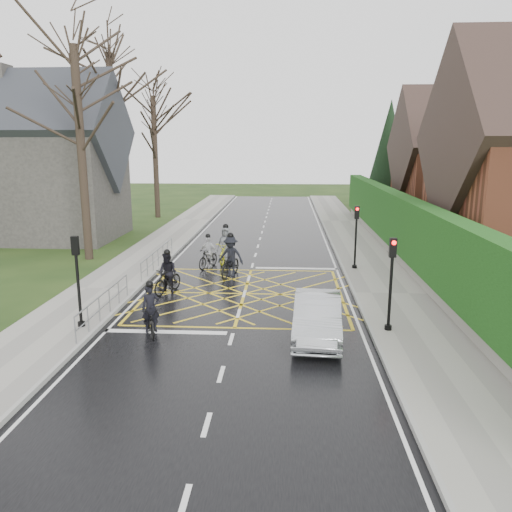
# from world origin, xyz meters

# --- Properties ---
(ground) EXTENTS (120.00, 120.00, 0.00)m
(ground) POSITION_xyz_m (0.00, 0.00, 0.00)
(ground) COLOR black
(ground) RESTS_ON ground
(road) EXTENTS (9.00, 80.00, 0.01)m
(road) POSITION_xyz_m (0.00, 0.00, 0.01)
(road) COLOR black
(road) RESTS_ON ground
(sidewalk_right) EXTENTS (3.00, 80.00, 0.15)m
(sidewalk_right) POSITION_xyz_m (6.00, 0.00, 0.07)
(sidewalk_right) COLOR gray
(sidewalk_right) RESTS_ON ground
(sidewalk_left) EXTENTS (3.00, 80.00, 0.15)m
(sidewalk_left) POSITION_xyz_m (-6.00, 0.00, 0.07)
(sidewalk_left) COLOR gray
(sidewalk_left) RESTS_ON ground
(stone_wall) EXTENTS (0.50, 38.00, 0.70)m
(stone_wall) POSITION_xyz_m (7.75, 6.00, 0.35)
(stone_wall) COLOR slate
(stone_wall) RESTS_ON ground
(hedge) EXTENTS (0.90, 38.00, 2.80)m
(hedge) POSITION_xyz_m (7.75, 6.00, 2.10)
(hedge) COLOR #153B10
(hedge) RESTS_ON stone_wall
(house_far) EXTENTS (9.80, 8.80, 10.30)m
(house_far) POSITION_xyz_m (14.75, 18.00, 4.36)
(house_far) COLOR brown
(house_far) RESTS_ON ground
(conifer) EXTENTS (4.60, 4.60, 10.00)m
(conifer) POSITION_xyz_m (10.75, 26.00, 4.99)
(conifer) COLOR black
(conifer) RESTS_ON ground
(church) EXTENTS (8.80, 7.80, 11.00)m
(church) POSITION_xyz_m (-13.54, 12.00, 4.93)
(church) COLOR #2D2B28
(church) RESTS_ON ground
(tree_near) EXTENTS (9.24, 9.24, 11.44)m
(tree_near) POSITION_xyz_m (-9.00, 6.00, 7.91)
(tree_near) COLOR black
(tree_near) RESTS_ON ground
(tree_mid) EXTENTS (10.08, 10.08, 12.48)m
(tree_mid) POSITION_xyz_m (-10.00, 14.00, 8.63)
(tree_mid) COLOR black
(tree_mid) RESTS_ON ground
(tree_far) EXTENTS (8.40, 8.40, 10.40)m
(tree_far) POSITION_xyz_m (-9.30, 22.00, 7.19)
(tree_far) COLOR black
(tree_far) RESTS_ON ground
(railing_south) EXTENTS (0.05, 5.04, 1.03)m
(railing_south) POSITION_xyz_m (-4.65, -3.50, 0.78)
(railing_south) COLOR slate
(railing_south) RESTS_ON ground
(railing_north) EXTENTS (0.05, 6.04, 1.03)m
(railing_north) POSITION_xyz_m (-4.65, 4.00, 0.79)
(railing_north) COLOR slate
(railing_north) RESTS_ON ground
(traffic_light_ne) EXTENTS (0.24, 0.31, 3.21)m
(traffic_light_ne) POSITION_xyz_m (5.10, 4.20, 1.66)
(traffic_light_ne) COLOR black
(traffic_light_ne) RESTS_ON ground
(traffic_light_se) EXTENTS (0.24, 0.31, 3.21)m
(traffic_light_se) POSITION_xyz_m (5.10, -4.20, 1.66)
(traffic_light_se) COLOR black
(traffic_light_se) RESTS_ON ground
(traffic_light_sw) EXTENTS (0.24, 0.31, 3.21)m
(traffic_light_sw) POSITION_xyz_m (-5.10, -4.50, 1.66)
(traffic_light_sw) COLOR black
(traffic_light_sw) RESTS_ON ground
(cyclist_rear) EXTENTS (1.28, 1.93, 1.78)m
(cyclist_rear) POSITION_xyz_m (-2.71, -4.58, 0.58)
(cyclist_rear) COLOR black
(cyclist_rear) RESTS_ON ground
(cyclist_back) EXTENTS (1.18, 1.93, 1.87)m
(cyclist_back) POSITION_xyz_m (-3.20, -0.06, 0.71)
(cyclist_back) COLOR black
(cyclist_back) RESTS_ON ground
(cyclist_mid) EXTENTS (1.38, 2.27, 2.09)m
(cyclist_mid) POSITION_xyz_m (-0.88, 2.83, 0.76)
(cyclist_mid) COLOR black
(cyclist_mid) RESTS_ON ground
(cyclist_front) EXTENTS (1.12, 1.80, 1.75)m
(cyclist_front) POSITION_xyz_m (-2.19, 4.37, 0.64)
(cyclist_front) COLOR black
(cyclist_front) RESTS_ON ground
(cyclist_lead) EXTENTS (1.01, 2.20, 2.07)m
(cyclist_lead) POSITION_xyz_m (-1.45, 5.59, 0.72)
(cyclist_lead) COLOR yellow
(cyclist_lead) RESTS_ON ground
(car) EXTENTS (1.73, 4.31, 1.39)m
(car) POSITION_xyz_m (2.74, -4.64, 0.70)
(car) COLOR #AFB2B6
(car) RESTS_ON ground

